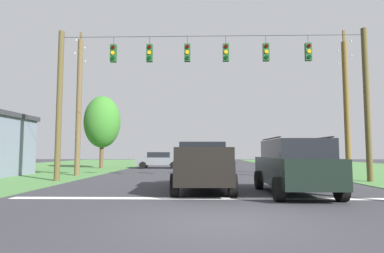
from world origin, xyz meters
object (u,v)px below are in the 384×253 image
object	(u,v)px
overhead_signal_span	(210,91)
distant_car_oncoming	(159,160)
utility_pole_near_left	(79,104)
utility_pole_mid_right	(346,105)
suv_black	(294,165)
distant_car_crossing_white	(308,161)
tree_roadside_right	(102,122)
pickup_truck	(202,166)

from	to	relation	value
overhead_signal_span	distant_car_oncoming	bearing A→B (deg)	108.24
utility_pole_near_left	utility_pole_mid_right	bearing A→B (deg)	-1.69
overhead_signal_span	suv_black	distance (m)	6.79
suv_black	distant_car_crossing_white	size ratio (longest dim) A/B	1.10
distant_car_oncoming	distant_car_crossing_white	bearing A→B (deg)	-12.91
suv_black	tree_roadside_right	bearing A→B (deg)	125.28
distant_car_crossing_white	utility_pole_near_left	world-z (taller)	utility_pole_near_left
distant_car_crossing_white	utility_pole_near_left	bearing A→B (deg)	-158.30
distant_car_crossing_white	distant_car_oncoming	world-z (taller)	same
suv_black	tree_roadside_right	xyz separation A→B (m)	(-12.68, 17.93, 3.31)
suv_black	tree_roadside_right	world-z (taller)	tree_roadside_right
overhead_signal_span	tree_roadside_right	xyz separation A→B (m)	(-9.82, 12.99, -0.38)
pickup_truck	distant_car_crossing_white	bearing A→B (deg)	57.41
pickup_truck	utility_pole_mid_right	distance (m)	11.94
distant_car_oncoming	utility_pole_mid_right	world-z (taller)	utility_pole_mid_right
suv_black	distant_car_oncoming	bearing A→B (deg)	111.62
utility_pole_near_left	tree_roadside_right	distance (m)	9.36
overhead_signal_span	distant_car_crossing_white	xyz separation A→B (m)	(8.62, 10.55, -3.96)
utility_pole_mid_right	utility_pole_near_left	xyz separation A→B (m)	(-17.11, 0.50, 0.21)
suv_black	distant_car_crossing_white	distance (m)	16.52
pickup_truck	distant_car_oncoming	distance (m)	17.67
pickup_truck	suv_black	xyz separation A→B (m)	(3.33, -1.26, 0.09)
pickup_truck	suv_black	world-z (taller)	suv_black
pickup_truck	tree_roadside_right	xyz separation A→B (m)	(-9.35, 16.66, 3.41)
distant_car_crossing_white	utility_pole_near_left	size ratio (longest dim) A/B	0.46
utility_pole_near_left	distant_car_crossing_white	bearing A→B (deg)	21.70
suv_black	distant_car_crossing_white	world-z (taller)	suv_black
overhead_signal_span	distant_car_oncoming	world-z (taller)	overhead_signal_span
suv_black	utility_pole_mid_right	xyz separation A→B (m)	(5.75, 8.16, 3.43)
distant_car_oncoming	utility_pole_near_left	bearing A→B (deg)	-112.36
overhead_signal_span	suv_black	xyz separation A→B (m)	(2.86, -4.93, -3.69)
overhead_signal_span	pickup_truck	distance (m)	5.29
overhead_signal_span	utility_pole_mid_right	distance (m)	9.20
utility_pole_mid_right	pickup_truck	bearing A→B (deg)	-142.78
distant_car_oncoming	suv_black	bearing A→B (deg)	-68.38
pickup_truck	utility_pole_near_left	world-z (taller)	utility_pole_near_left
suv_black	tree_roadside_right	size ratio (longest dim) A/B	0.70
distant_car_oncoming	tree_roadside_right	xyz separation A→B (m)	(-5.36, -0.55, 3.58)
suv_black	distant_car_oncoming	distance (m)	19.88
utility_pole_near_left	distant_car_oncoming	bearing A→B (deg)	67.64
utility_pole_mid_right	utility_pole_near_left	world-z (taller)	utility_pole_near_left
distant_car_crossing_white	suv_black	bearing A→B (deg)	-110.40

